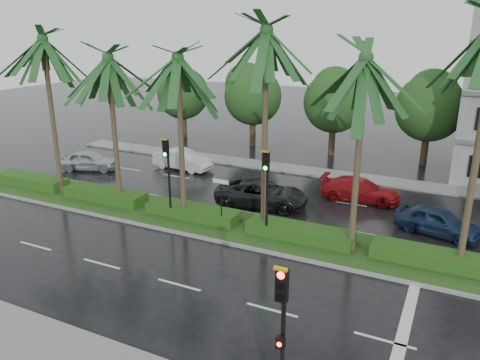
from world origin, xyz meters
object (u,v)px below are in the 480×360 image
at_px(car_white, 182,159).
at_px(car_red, 360,190).
at_px(car_silver, 89,160).
at_px(car_blue, 438,221).
at_px(street_sign, 221,190).
at_px(car_darkgrey, 262,194).
at_px(signal_median_left, 167,167).
at_px(signal_near, 282,335).

xyz_separation_m(car_white, car_red, (12.95, -0.87, -0.06)).
distance_m(car_silver, car_blue, 23.44).
bearing_deg(street_sign, car_silver, 159.31).
distance_m(street_sign, car_red, 9.23).
bearing_deg(car_blue, car_darkgrey, 105.76).
height_order(car_red, car_blue, car_blue).
bearing_deg(signal_median_left, car_darkgrey, 49.94).
bearing_deg(car_red, car_darkgrey, 122.70).
xyz_separation_m(signal_median_left, car_blue, (12.88, 4.39, -2.31)).
relative_size(car_darkgrey, car_red, 1.14).
bearing_deg(signal_near, car_blue, 78.44).
distance_m(signal_near, car_silver, 25.49).
distance_m(signal_median_left, car_white, 9.84).
bearing_deg(car_white, street_sign, -133.93).
distance_m(car_white, car_darkgrey, 9.12).
bearing_deg(street_sign, car_blue, 23.06).
height_order(car_silver, car_blue, car_silver).
height_order(signal_near, signal_median_left, signal_median_left).
bearing_deg(car_silver, signal_near, -147.95).
bearing_deg(car_red, car_blue, -126.95).
relative_size(signal_near, car_darkgrey, 0.83).
height_order(street_sign, car_darkgrey, street_sign).
xyz_separation_m(signal_median_left, car_silver, (-10.54, 5.30, -2.29)).
bearing_deg(street_sign, car_white, 132.65).
bearing_deg(car_silver, car_blue, -114.06).
distance_m(street_sign, car_white, 11.27).
relative_size(car_white, car_darkgrey, 0.84).
bearing_deg(signal_near, signal_median_left, 135.91).
xyz_separation_m(street_sign, car_blue, (9.88, 4.21, -1.43)).
bearing_deg(car_red, signal_median_left, 130.00).
distance_m(car_darkgrey, car_red, 5.93).
xyz_separation_m(signal_near, street_sign, (-7.00, 9.87, -0.38)).
bearing_deg(car_silver, signal_median_left, -138.51).
bearing_deg(street_sign, signal_median_left, -176.53).
height_order(signal_near, car_silver, signal_near).
bearing_deg(car_darkgrey, signal_near, -164.74).
xyz_separation_m(car_silver, car_darkgrey, (14.04, -1.13, 0.02)).
bearing_deg(street_sign, car_darkgrey, 82.84).
bearing_deg(car_silver, street_sign, -132.53).
bearing_deg(signal_median_left, street_sign, 3.47).
bearing_deg(car_silver, car_darkgrey, -116.46).
xyz_separation_m(car_darkgrey, car_red, (4.88, 3.37, -0.06)).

